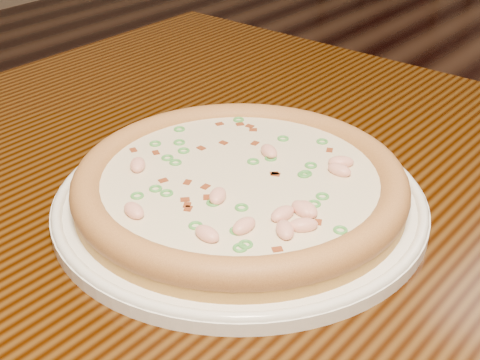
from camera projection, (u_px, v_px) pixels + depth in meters
The scene contains 3 objects.
hero_table at pixel (369, 315), 0.64m from camera, with size 1.20×0.80×0.75m.
plate at pixel (240, 200), 0.62m from camera, with size 0.34×0.34×0.02m.
pizza at pixel (240, 183), 0.61m from camera, with size 0.31×0.31×0.03m.
Camera 1 is at (0.01, -1.28, 1.09)m, focal length 50.00 mm.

